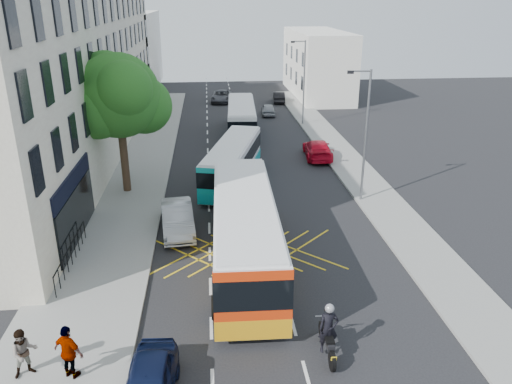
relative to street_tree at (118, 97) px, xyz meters
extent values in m
plane|color=black|center=(8.51, -14.97, -6.29)|extent=(120.00, 120.00, 0.00)
cube|color=gray|center=(0.01, 0.03, -6.22)|extent=(5.00, 70.00, 0.15)
cube|color=gray|center=(16.01, 0.03, -6.22)|extent=(3.00, 70.00, 0.15)
cube|color=beige|center=(-5.49, 9.53, 0.21)|extent=(8.00, 45.00, 13.00)
cube|color=black|center=(-1.44, -6.97, -2.89)|extent=(0.12, 7.00, 0.90)
cube|color=black|center=(-1.44, -6.97, -4.69)|extent=(0.12, 7.00, 2.60)
cube|color=silver|center=(-5.49, 40.03, -1.29)|extent=(8.00, 20.00, 10.00)
cube|color=silver|center=(19.51, 33.03, -2.29)|extent=(6.00, 18.00, 8.00)
cylinder|color=#382619|center=(0.01, 0.03, -3.94)|extent=(0.50, 0.50, 4.40)
sphere|color=#285F1B|center=(0.01, 0.03, 0.06)|extent=(5.20, 5.20, 5.20)
sphere|color=#285F1B|center=(1.41, 0.83, -0.74)|extent=(3.60, 3.60, 3.60)
sphere|color=#285F1B|center=(-1.19, -0.57, -0.54)|extent=(3.80, 3.80, 3.80)
sphere|color=#285F1B|center=(0.61, -1.27, 0.66)|extent=(3.40, 3.40, 3.40)
sphere|color=#285F1B|center=(-0.79, 1.13, 1.06)|extent=(3.20, 3.20, 3.20)
cylinder|color=slate|center=(14.81, -2.97, -2.14)|extent=(0.14, 0.14, 8.00)
cylinder|color=slate|center=(14.21, -2.97, 1.76)|extent=(1.20, 0.10, 0.10)
cube|color=black|center=(13.61, -2.97, 1.71)|extent=(0.35, 0.15, 0.18)
cylinder|color=slate|center=(14.81, 17.03, -2.14)|extent=(0.14, 0.14, 8.00)
cylinder|color=slate|center=(14.21, 17.03, 1.76)|extent=(1.20, 0.10, 0.10)
cube|color=black|center=(13.61, 17.03, 1.71)|extent=(0.35, 0.15, 0.18)
cube|color=silver|center=(6.98, -10.27, -4.44)|extent=(3.06, 12.22, 2.93)
cube|color=silver|center=(6.98, -10.27, -2.92)|extent=(2.84, 11.97, 0.13)
cube|color=black|center=(6.98, -10.27, -4.03)|extent=(3.12, 12.28, 1.22)
cube|color=orange|center=(6.98, -10.27, -5.46)|extent=(3.11, 12.27, 0.83)
cube|color=red|center=(6.83, -16.32, -4.41)|extent=(2.80, 0.17, 2.76)
cube|color=#FF0C0C|center=(5.70, -16.30, -5.19)|extent=(0.25, 0.07, 0.25)
cube|color=#FF0C0C|center=(7.97, -16.36, -5.19)|extent=(0.25, 0.07, 0.25)
cylinder|color=black|center=(5.68, -6.92, -5.79)|extent=(0.33, 1.00, 0.99)
cylinder|color=black|center=(8.45, -6.99, -5.79)|extent=(0.33, 1.00, 0.99)
cylinder|color=black|center=(5.50, -14.33, -5.79)|extent=(0.33, 1.00, 0.99)
cylinder|color=black|center=(8.26, -14.40, -5.79)|extent=(0.33, 1.00, 0.99)
cube|color=silver|center=(7.01, 1.26, -4.78)|extent=(4.71, 10.16, 2.39)
cube|color=silver|center=(7.01, 1.26, -3.54)|extent=(4.48, 9.93, 0.11)
cube|color=black|center=(7.01, 1.26, -4.44)|extent=(4.78, 10.24, 0.99)
cube|color=#0DA0A5|center=(7.01, 1.26, -5.62)|extent=(4.77, 10.23, 0.68)
cube|color=#0DA49F|center=(5.75, -3.50, -4.76)|extent=(2.24, 0.68, 2.25)
cube|color=#FF0C0C|center=(4.90, -3.29, -5.39)|extent=(0.26, 0.12, 0.25)
cube|color=#FF0C0C|center=(6.60, -3.73, -5.39)|extent=(0.26, 0.12, 0.25)
cylinder|color=black|center=(6.61, 4.17, -5.89)|extent=(0.45, 0.85, 0.81)
cylinder|color=black|center=(8.79, 3.59, -5.89)|extent=(0.45, 0.85, 0.81)
cylinder|color=black|center=(5.07, -1.67, -5.89)|extent=(0.45, 0.85, 0.81)
cylinder|color=black|center=(7.25, -2.25, -5.89)|extent=(0.45, 0.85, 0.81)
cube|color=silver|center=(8.49, 13.96, -4.71)|extent=(2.92, 10.51, 2.51)
cube|color=silver|center=(8.49, 13.96, -3.41)|extent=(2.72, 10.29, 0.11)
cube|color=black|center=(8.49, 13.96, -4.35)|extent=(2.98, 10.57, 1.04)
cube|color=#0C7A99|center=(8.49, 13.96, -5.58)|extent=(2.97, 10.56, 0.71)
cube|color=white|center=(8.21, 8.80, -4.68)|extent=(2.41, 0.23, 2.36)
cube|color=#FF0C0C|center=(7.28, 8.84, -5.35)|extent=(0.25, 0.07, 0.25)
cube|color=#FF0C0C|center=(9.14, 8.74, -5.35)|extent=(0.25, 0.07, 0.25)
cylinder|color=black|center=(7.46, 16.86, -5.87)|extent=(0.31, 0.86, 0.85)
cylinder|color=black|center=(9.82, 16.73, -5.87)|extent=(0.31, 0.86, 0.85)
cylinder|color=black|center=(7.12, 10.53, -5.87)|extent=(0.31, 0.86, 0.85)
cylinder|color=black|center=(9.48, 10.41, -5.87)|extent=(0.31, 0.86, 0.85)
cylinder|color=black|center=(9.43, -17.68, -5.93)|extent=(0.14, 0.72, 0.72)
cylinder|color=black|center=(9.45, -16.00, -5.93)|extent=(0.14, 0.72, 0.72)
cube|color=black|center=(9.44, -16.84, -5.60)|extent=(0.26, 1.34, 0.25)
cube|color=black|center=(9.44, -16.56, -5.40)|extent=(0.32, 0.51, 0.22)
cube|color=black|center=(9.44, -17.12, -5.45)|extent=(0.30, 0.56, 0.11)
cylinder|color=slate|center=(9.45, -16.06, -5.51)|extent=(0.07, 0.49, 0.94)
cylinder|color=slate|center=(9.45, -16.23, -5.12)|extent=(0.67, 0.05, 0.04)
cube|color=gold|center=(9.43, -17.87, -5.68)|extent=(0.20, 0.02, 0.15)
imported|color=black|center=(9.44, -16.90, -5.16)|extent=(0.71, 0.47, 1.93)
sphere|color=#99999E|center=(9.44, -16.90, -4.34)|extent=(0.34, 0.34, 0.34)
imported|color=#A3A7AB|center=(3.61, -6.20, -5.52)|extent=(2.13, 4.86, 1.55)
imported|color=red|center=(14.01, 6.24, -5.58)|extent=(2.37, 5.06, 1.43)
imported|color=#3F4046|center=(7.11, 29.48, -5.61)|extent=(2.85, 5.14, 1.36)
imported|color=#94969B|center=(11.92, 21.82, -5.68)|extent=(1.68, 3.68, 1.22)
imported|color=black|center=(14.01, 28.63, -5.66)|extent=(1.68, 3.96, 1.27)
imported|color=gray|center=(-0.86, -17.09, -5.26)|extent=(1.07, 0.98, 1.76)
imported|color=gray|center=(0.65, -17.33, -5.15)|extent=(1.25, 0.98, 1.98)
camera|label=1|loc=(5.50, -31.16, 5.75)|focal=35.00mm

